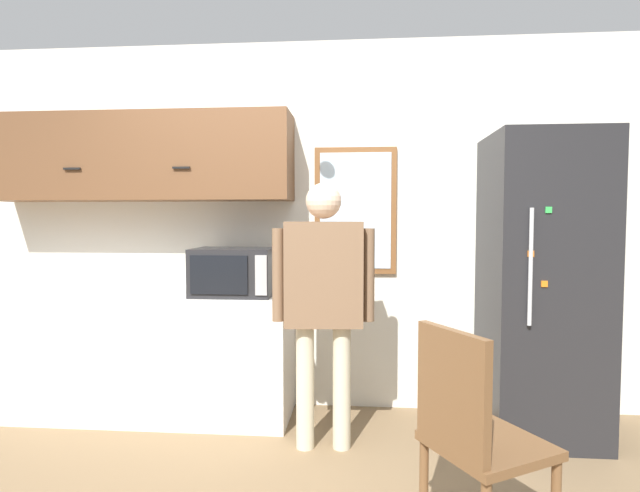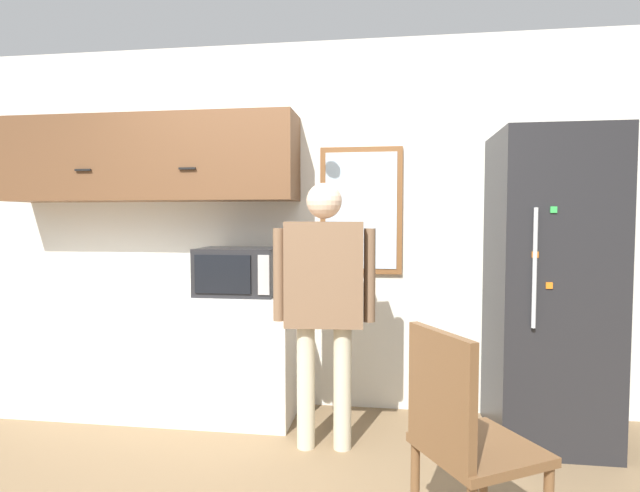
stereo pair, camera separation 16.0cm
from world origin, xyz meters
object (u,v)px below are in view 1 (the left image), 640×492
object	(u,v)px
person	(323,288)
chair	(473,430)
refrigerator	(541,286)
microwave	(234,272)

from	to	relation	value
person	chair	world-z (taller)	person
refrigerator	microwave	bearing A→B (deg)	179.53
microwave	person	size ratio (longest dim) A/B	0.33
person	refrigerator	world-z (taller)	refrigerator
chair	microwave	bearing A→B (deg)	16.24
microwave	chair	world-z (taller)	microwave
refrigerator	chair	bearing A→B (deg)	-119.02
person	chair	xyz separation A→B (m)	(0.69, -0.92, -0.46)
person	microwave	bearing A→B (deg)	146.83
microwave	refrigerator	distance (m)	2.04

